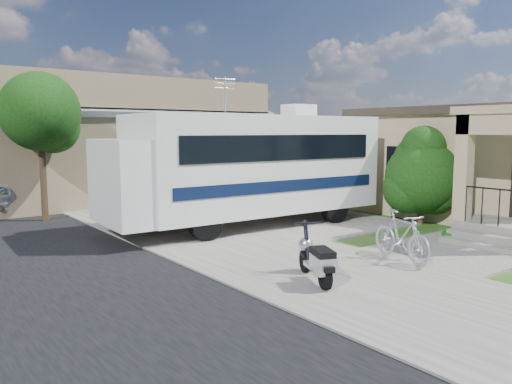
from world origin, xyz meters
TOP-DOWN VIEW (x-y plane):
  - ground at (0.00, 0.00)m, footprint 120.00×120.00m
  - sidewalk_slab at (-1.00, 10.00)m, footprint 4.00×80.00m
  - driveway_slab at (1.50, 4.50)m, footprint 7.00×6.00m
  - walk_slab at (3.00, -1.00)m, footprint 4.00×3.00m
  - house at (8.88, 1.43)m, footprint 9.47×7.80m
  - warehouse at (0.00, 13.97)m, footprint 12.50×8.40m
  - street_tree_a at (-3.70, 9.05)m, footprint 2.44×2.40m
  - motorhome at (0.67, 4.44)m, footprint 8.34×2.98m
  - shrub at (5.08, 1.65)m, footprint 2.40×2.30m
  - scooter at (-1.65, -0.82)m, footprint 0.88×1.48m
  - bicycle at (0.83, -0.81)m, footprint 0.90×1.82m
  - garden_hose at (3.68, -0.25)m, footprint 0.44×0.44m

SIDE VIEW (x-z plane):
  - ground at x=0.00m, z-range 0.00..0.00m
  - driveway_slab at x=1.50m, z-range 0.00..0.05m
  - walk_slab at x=3.00m, z-range 0.00..0.05m
  - sidewalk_slab at x=-1.00m, z-range 0.00..0.06m
  - garden_hose at x=3.68m, z-range 0.00..0.20m
  - scooter at x=-1.65m, z-range -0.05..0.98m
  - bicycle at x=0.83m, z-range 0.00..1.05m
  - shrub at x=5.08m, z-range 0.03..2.98m
  - house at x=8.88m, z-range 0.00..3.55m
  - motorhome at x=0.67m, z-range -0.30..3.92m
  - warehouse at x=0.00m, z-range -0.53..4.51m
  - street_tree_a at x=-3.70m, z-range 0.96..5.54m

